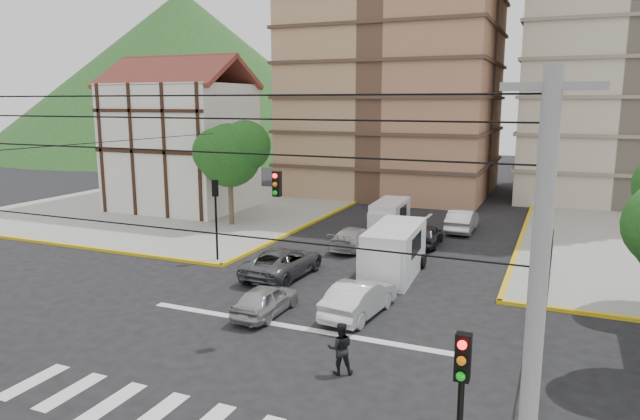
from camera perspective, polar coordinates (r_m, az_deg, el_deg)
The scene contains 21 objects.
ground at distance 21.71m, azimuth -4.10°, elevation -12.71°, with size 160.00×160.00×0.00m, color black.
sidewalk_nw at distance 48.42m, azimuth -14.37°, elevation 0.25°, with size 26.00×26.00×0.15m, color gray.
crosswalk_stripes at distance 17.18m, azimuth -13.86°, elevation -19.73°, with size 12.00×2.40×0.01m, color silver.
stop_line at distance 22.69m, azimuth -2.68°, elevation -11.60°, with size 13.00×0.40×0.01m, color silver.
tudor_building at distance 47.17m, azimuth -13.70°, elevation 6.35°, with size 10.80×8.05×12.23m.
distant_hill at distance 108.79m, azimuth -13.38°, elevation 13.32°, with size 70.00×70.00×28.00m, color #1C4316.
park_fence at distance 23.78m, azimuth 21.46°, elevation -11.31°, with size 0.10×22.50×1.66m, color black, non-canonical shape.
tree_tudor at distance 39.89m, azimuth -8.91°, elevation 5.73°, with size 5.39×4.40×7.43m.
traffic_light_se at distance 11.39m, azimuth 13.86°, elevation -18.61°, with size 0.28×0.22×4.40m.
traffic_light_nw at distance 31.11m, azimuth -10.39°, elevation 0.36°, with size 0.28×0.22×4.40m.
traffic_light_hanging at distance 18.34m, azimuth -7.25°, elevation 2.10°, with size 18.00×9.12×0.92m.
utility_pole_se at distance 9.49m, azimuth 20.45°, elevation -14.05°, with size 1.40×0.28×9.00m.
van_right_lane at distance 28.68m, azimuth 7.30°, elevation -4.28°, with size 2.52×5.74×2.53m.
van_left_lane at distance 38.56m, azimuth 6.91°, elevation -0.72°, with size 2.00×4.68×2.08m.
car_silver_front_left at distance 23.80m, azimuth -5.48°, elevation -8.92°, with size 1.51×3.75×1.28m, color #A9A9AD.
car_white_front_right at distance 23.65m, azimuth 3.95°, elevation -8.78°, with size 1.56×4.46×1.47m, color white.
car_grey_mid_left at distance 28.76m, azimuth -3.71°, elevation -5.20°, with size 2.43×5.27×1.47m, color #585A60.
car_silver_rear_left at distance 34.04m, azimuth 3.54°, elevation -2.81°, with size 1.84×4.52×1.31m, color #B5B5BA.
car_darkgrey_mid_right at distance 35.25m, azimuth 10.57°, elevation -2.46°, with size 1.61×3.99×1.36m, color #242326.
car_white_rear_right at distance 39.63m, azimuth 14.03°, elevation -1.01°, with size 1.63×4.66×1.54m, color silver.
pedestrian_crosswalk at distance 18.82m, azimuth 2.04°, elevation -13.65°, with size 0.84×0.65×1.72m, color black.
Camera 1 is at (9.21, -17.66, 8.64)m, focal length 32.00 mm.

